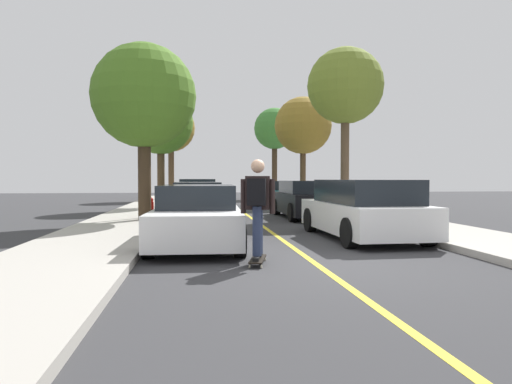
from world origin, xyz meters
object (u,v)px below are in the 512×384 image
at_px(street_tree_right_far, 275,129).
at_px(skateboard, 258,259).
at_px(parked_car_left_far, 197,194).
at_px(street_tree_left_nearest, 144,97).
at_px(parked_car_left_near, 197,202).
at_px(street_tree_right_nearest, 345,87).
at_px(parked_car_right_far, 273,194).
at_px(parked_car_right_nearest, 363,209).
at_px(fire_hydrant, 151,208).
at_px(parked_car_left_nearest, 198,216).
at_px(street_tree_right_near, 303,126).
at_px(street_tree_left_far, 171,129).
at_px(streetlamp, 143,122).
at_px(parked_car_right_near, 305,200).
at_px(skateboarder, 258,202).
at_px(street_tree_left_near, 161,123).

height_order(street_tree_right_far, skateboard, street_tree_right_far).
xyz_separation_m(parked_car_left_far, street_tree_left_nearest, (-1.65, -7.02, 3.33)).
distance_m(parked_car_left_near, street_tree_right_nearest, 7.13).
height_order(parked_car_left_far, parked_car_right_far, parked_car_left_far).
relative_size(parked_car_right_nearest, fire_hydrant, 6.37).
bearing_deg(parked_car_right_far, parked_car_left_nearest, -106.32).
bearing_deg(street_tree_right_near, street_tree_left_far, 136.66).
distance_m(parked_car_right_far, skateboard, 16.13).
distance_m(parked_car_left_far, streetlamp, 7.09).
bearing_deg(street_tree_left_far, streetlamp, -90.36).
bearing_deg(parked_car_right_near, parked_car_left_far, 125.83).
xyz_separation_m(street_tree_right_far, fire_hydrant, (-7.10, -17.47, -4.50)).
xyz_separation_m(street_tree_right_nearest, skateboarder, (-4.62, -9.30, -3.88)).
relative_size(parked_car_left_near, streetlamp, 0.83).
xyz_separation_m(street_tree_left_near, skateboarder, (2.64, -14.14, -3.00)).
xyz_separation_m(parked_car_right_near, streetlamp, (-5.70, -0.89, 2.63)).
distance_m(street_tree_left_nearest, skateboarder, 8.30).
height_order(street_tree_right_nearest, skateboard, street_tree_right_nearest).
bearing_deg(parked_car_right_nearest, skateboarder, -134.56).
distance_m(parked_car_left_near, fire_hydrant, 1.65).
xyz_separation_m(parked_car_left_near, street_tree_left_near, (-1.65, 5.89, 3.41)).
xyz_separation_m(parked_car_left_nearest, fire_hydrant, (-1.50, 5.16, -0.15)).
bearing_deg(parked_car_right_nearest, parked_car_left_far, 109.26).
relative_size(parked_car_left_far, street_tree_right_near, 0.78).
bearing_deg(parked_car_left_near, street_tree_left_nearest, -149.93).
bearing_deg(parked_car_left_nearest, parked_car_left_near, 90.03).
relative_size(parked_car_left_nearest, skateboarder, 2.76).
bearing_deg(parked_car_right_nearest, street_tree_right_near, 82.86).
distance_m(street_tree_left_near, street_tree_right_near, 7.55).
bearing_deg(parked_car_right_nearest, streetlamp, 139.07).
bearing_deg(parked_car_right_nearest, skateboard, -134.80).
relative_size(street_tree_left_near, skateboarder, 3.27).
relative_size(street_tree_right_near, skateboard, 6.49).
bearing_deg(street_tree_right_near, parked_car_left_near, -125.15).
bearing_deg(parked_car_left_nearest, skateboard, -67.43).
relative_size(parked_car_right_near, street_tree_right_far, 0.69).
xyz_separation_m(parked_car_left_nearest, parked_car_left_near, (-0.00, 5.83, 0.00)).
height_order(parked_car_left_far, street_tree_right_nearest, street_tree_right_nearest).
distance_m(street_tree_left_near, fire_hydrant, 7.46).
bearing_deg(street_tree_left_near, fire_hydrant, -88.65).
distance_m(street_tree_right_near, fire_hydrant, 11.78).
relative_size(street_tree_right_nearest, street_tree_right_near, 1.11).
distance_m(parked_car_right_nearest, street_tree_right_nearest, 7.75).
distance_m(streetlamp, skateboard, 8.97).
bearing_deg(parked_car_left_far, parked_car_right_far, 21.73).
xyz_separation_m(parked_car_right_nearest, parked_car_right_near, (-0.00, 5.83, -0.03)).
bearing_deg(parked_car_right_near, street_tree_right_far, 84.17).
bearing_deg(parked_car_left_near, street_tree_left_far, 96.38).
xyz_separation_m(fire_hydrant, streetlamp, (-0.25, 0.37, 2.82)).
distance_m(street_tree_right_far, skateboard, 25.91).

